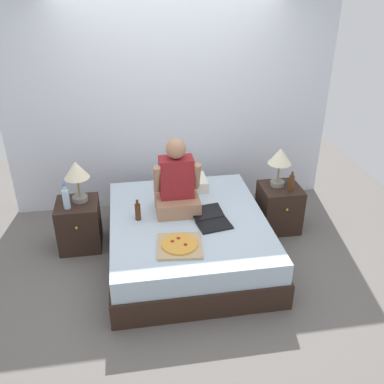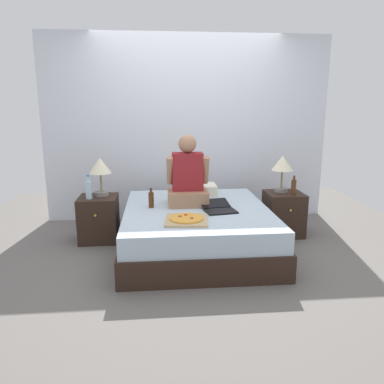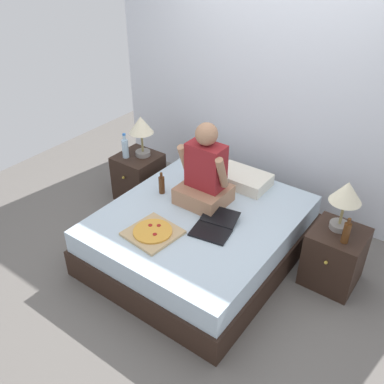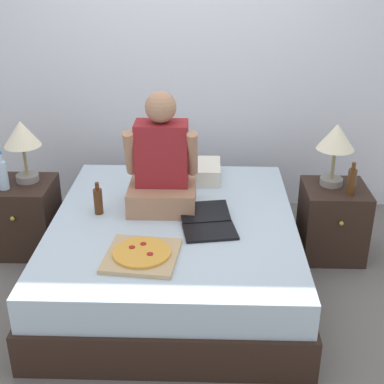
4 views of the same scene
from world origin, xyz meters
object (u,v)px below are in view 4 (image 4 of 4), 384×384
at_px(lamp_on_right_nightstand, 336,141).
at_px(person_seated, 162,166).
at_px(nightstand_right, 332,221).
at_px(laptop, 208,225).
at_px(water_bottle, 2,174).
at_px(beer_bottle, 352,181).
at_px(lamp_on_left_nightstand, 22,138).
at_px(bed, 174,251).
at_px(beer_bottle_on_bed, 98,201).
at_px(pizza_box, 142,255).
at_px(nightstand_left, 25,217).

bearing_deg(lamp_on_right_nightstand, person_seated, -167.19).
relative_size(nightstand_right, laptop, 1.15).
height_order(lamp_on_right_nightstand, laptop, lamp_on_right_nightstand).
bearing_deg(water_bottle, beer_bottle, -0.24).
height_order(lamp_on_left_nightstand, beer_bottle, lamp_on_left_nightstand).
bearing_deg(bed, nightstand_right, 19.59).
bearing_deg(beer_bottle_on_bed, lamp_on_right_nightstand, 13.88).
relative_size(lamp_on_right_nightstand, laptop, 0.97).
xyz_separation_m(bed, laptop, (0.22, -0.12, 0.26)).
bearing_deg(pizza_box, person_seated, 84.36).
relative_size(water_bottle, person_seated, 0.35).
xyz_separation_m(water_bottle, nightstand_right, (2.32, 0.09, -0.38)).
bearing_deg(nightstand_right, laptop, -149.94).
bearing_deg(bed, nightstand_left, 160.41).
xyz_separation_m(bed, person_seated, (-0.08, 0.18, 0.53)).
distance_m(lamp_on_right_nightstand, pizza_box, 1.59).
xyz_separation_m(bed, nightstand_right, (1.12, 0.40, 0.03)).
bearing_deg(lamp_on_left_nightstand, nightstand_left, -128.63).
distance_m(bed, lamp_on_left_nightstand, 1.33).
bearing_deg(nightstand_left, bed, -19.59).
xyz_separation_m(nightstand_right, lamp_on_right_nightstand, (-0.03, 0.05, 0.59)).
relative_size(bed, nightstand_right, 3.50).
distance_m(nightstand_left, water_bottle, 0.40).
relative_size(nightstand_right, lamp_on_right_nightstand, 1.18).
xyz_separation_m(nightstand_right, person_seated, (-1.21, -0.22, 0.50)).
height_order(lamp_on_left_nightstand, person_seated, person_seated).
bearing_deg(lamp_on_left_nightstand, person_seated, -15.02).
distance_m(nightstand_left, beer_bottle_on_bed, 0.78).
distance_m(bed, pizza_box, 0.57).
distance_m(water_bottle, laptop, 1.50).
relative_size(nightstand_left, lamp_on_right_nightstand, 1.18).
height_order(beer_bottle, pizza_box, beer_bottle).
relative_size(lamp_on_right_nightstand, beer_bottle, 1.96).
bearing_deg(nightstand_left, nightstand_right, 0.00).
height_order(pizza_box, beer_bottle_on_bed, beer_bottle_on_bed).
bearing_deg(nightstand_right, bed, -160.41).
height_order(lamp_on_left_nightstand, beer_bottle_on_bed, lamp_on_left_nightstand).
relative_size(person_seated, laptop, 1.68).
relative_size(bed, lamp_on_left_nightstand, 4.13).
xyz_separation_m(nightstand_left, beer_bottle_on_bed, (0.63, -0.34, 0.30)).
bearing_deg(lamp_on_left_nightstand, pizza_box, -44.92).
height_order(water_bottle, beer_bottle_on_bed, water_bottle).
bearing_deg(laptop, lamp_on_left_nightstand, 156.36).
bearing_deg(nightstand_left, person_seated, -11.85).
relative_size(laptop, pizza_box, 1.05).
bearing_deg(bed, lamp_on_right_nightstand, 22.37).
xyz_separation_m(beer_bottle, laptop, (-0.97, -0.42, -0.13)).
height_order(nightstand_right, pizza_box, nightstand_right).
bearing_deg(pizza_box, beer_bottle_on_bed, 122.64).
height_order(lamp_on_left_nightstand, nightstand_right, lamp_on_left_nightstand).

